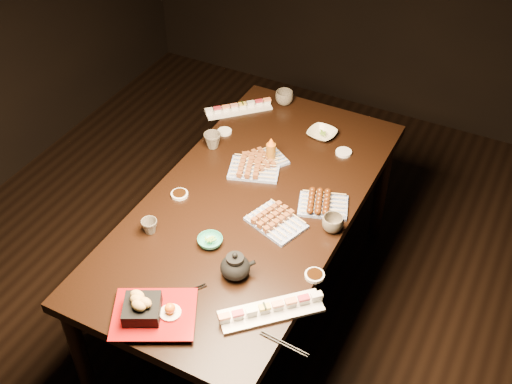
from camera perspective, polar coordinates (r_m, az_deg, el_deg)
ground at (r=3.25m, az=-2.22°, el=-15.32°), size 5.00×5.00×0.00m
dining_table at (r=3.19m, az=-0.41°, el=-5.88°), size 1.28×1.96×0.75m
sushi_platter_near at (r=2.47m, az=1.36°, el=-10.30°), size 0.37×0.36×0.05m
sushi_platter_far at (r=3.51m, az=-1.58°, el=7.58°), size 0.33×0.32×0.04m
yakitori_plate_center at (r=3.08m, az=-0.15°, el=2.35°), size 0.28×0.24×0.06m
yakitori_plate_right at (r=2.80m, az=1.80°, el=-2.43°), size 0.28×0.24×0.06m
yakitori_plate_left at (r=3.13m, az=0.70°, el=3.03°), size 0.24×0.26×0.05m
tsukune_plate at (r=2.90m, az=6.00°, el=-0.93°), size 0.26×0.22×0.06m
edamame_bowl_green at (r=2.73m, az=-4.10°, el=-4.39°), size 0.14×0.14×0.03m
edamame_bowl_cream at (r=3.33m, az=5.89°, el=5.16°), size 0.16×0.16×0.04m
tempura_tray at (r=2.46m, az=-9.13°, el=-10.16°), size 0.39×0.37×0.11m
teacup_near_left at (r=2.80m, az=-9.44°, el=-3.03°), size 0.09×0.09×0.07m
teacup_mid_right at (r=2.79m, az=6.83°, el=-2.80°), size 0.11×0.11×0.07m
teacup_far_left at (r=3.23m, az=-3.90°, el=4.59°), size 0.11×0.11×0.08m
teacup_far_right at (r=3.56m, az=2.53°, el=8.38°), size 0.14×0.14×0.08m
teapot at (r=2.57m, az=-1.87°, el=-6.48°), size 0.20×0.20×0.12m
condiment_bottle at (r=3.11m, az=1.34°, el=3.73°), size 0.05×0.05×0.14m
sauce_dish_west at (r=2.98m, az=-6.81°, el=-0.21°), size 0.11×0.11×0.01m
sauce_dish_east at (r=3.23m, az=7.80°, el=3.51°), size 0.10×0.10×0.01m
sauce_dish_se at (r=2.62m, az=5.23°, el=-7.39°), size 0.09×0.09×0.01m
sauce_dish_nw at (r=3.35m, az=-2.81°, el=5.40°), size 0.08×0.08×0.01m
chopsticks_near at (r=2.56m, az=-6.65°, el=-9.06°), size 0.13×0.19×0.01m
chopsticks_se at (r=2.40m, az=2.50°, el=-13.34°), size 0.20×0.03×0.01m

